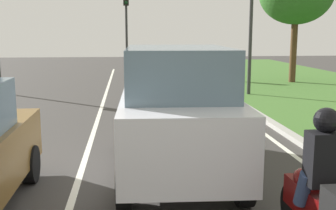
{
  "coord_description": "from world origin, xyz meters",
  "views": [
    {
      "loc": [
        0.16,
        1.17,
        2.54
      ],
      "look_at": [
        0.92,
        8.76,
        1.2
      ],
      "focal_mm": 44.78,
      "sensor_mm": 36.0,
      "label": 1
    }
  ],
  "objects_px": {
    "traffic_light_far_median": "(126,15)",
    "rider_person": "(324,157)",
    "car_suv_ahead": "(177,110)",
    "traffic_light_near_right": "(252,3)"
  },
  "relations": [
    {
      "from": "traffic_light_far_median",
      "to": "rider_person",
      "type": "bearing_deg",
      "value": -84.31
    },
    {
      "from": "rider_person",
      "to": "traffic_light_far_median",
      "type": "bearing_deg",
      "value": 94.49
    },
    {
      "from": "car_suv_ahead",
      "to": "traffic_light_near_right",
      "type": "height_order",
      "value": "traffic_light_near_right"
    },
    {
      "from": "traffic_light_near_right",
      "to": "car_suv_ahead",
      "type": "bearing_deg",
      "value": -114.2
    },
    {
      "from": "car_suv_ahead",
      "to": "traffic_light_far_median",
      "type": "relative_size",
      "value": 0.9
    },
    {
      "from": "car_suv_ahead",
      "to": "rider_person",
      "type": "xyz_separation_m",
      "value": [
        1.26,
        -3.03,
        0.02
      ]
    },
    {
      "from": "rider_person",
      "to": "traffic_light_near_right",
      "type": "bearing_deg",
      "value": 75.86
    },
    {
      "from": "car_suv_ahead",
      "to": "traffic_light_far_median",
      "type": "bearing_deg",
      "value": 94.91
    },
    {
      "from": "traffic_light_far_median",
      "to": "car_suv_ahead",
      "type": "bearing_deg",
      "value": -87.35
    },
    {
      "from": "traffic_light_near_right",
      "to": "traffic_light_far_median",
      "type": "relative_size",
      "value": 1.06
    }
  ]
}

